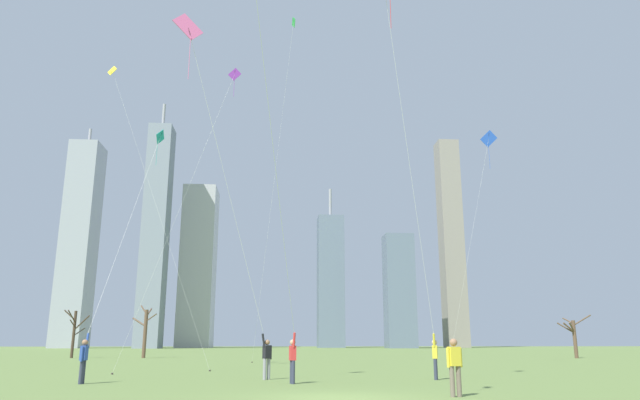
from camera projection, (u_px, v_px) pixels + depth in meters
ground_plane at (337, 399)px, 15.88m from camera, size 400.00×400.00×0.00m
kite_flyer_foreground_left_red at (428, 302)px, 23.93m from camera, size 3.12×4.57×16.06m
kite_flyer_foreground_right_pink at (251, 291)px, 23.88m from camera, size 4.18×4.51×14.50m
kite_flyer_midfield_center_orange at (287, 306)px, 20.52m from camera, size 2.52×13.52×15.59m
kite_flyer_midfield_right_teal at (100, 309)px, 23.71m from camera, size 0.43×12.21×14.48m
bystander_far_off_by_trees at (455, 364)px, 16.55m from camera, size 0.49×0.29×1.62m
distant_kite_low_near_trees_purple at (219, 112)px, 32.27m from camera, size 5.64×1.20×16.87m
distant_kite_high_overhead_green at (288, 69)px, 45.07m from camera, size 2.89×5.35×26.46m
distant_kite_drifting_right_yellow at (122, 100)px, 35.49m from camera, size 7.48×1.90×18.52m
distant_kite_drifting_left_blue at (487, 151)px, 42.49m from camera, size 4.79×0.76×16.88m
bare_tree_right_of_center at (74, 331)px, 56.99m from camera, size 2.70×2.66×4.67m
bare_tree_far_right_edge at (145, 330)px, 57.21m from camera, size 2.67×1.86×5.18m
bare_tree_leftmost at (574, 335)px, 56.21m from camera, size 3.28×1.68×4.18m
skyline_short_annex at (198, 266)px, 163.28m from camera, size 9.22×11.93×45.08m
skyline_squat_block at (451, 241)px, 169.67m from camera, size 6.10×6.28×61.23m
skyline_slender_spire at (155, 233)px, 148.32m from camera, size 6.03×7.42×64.63m
skyline_mid_tower_left at (399, 290)px, 150.82m from camera, size 7.46×7.03×29.41m
skyline_tall_tower at (79, 242)px, 153.97m from camera, size 7.67×9.69×59.79m
skyline_mid_tower_right at (331, 281)px, 165.11m from camera, size 7.43×7.41×45.93m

